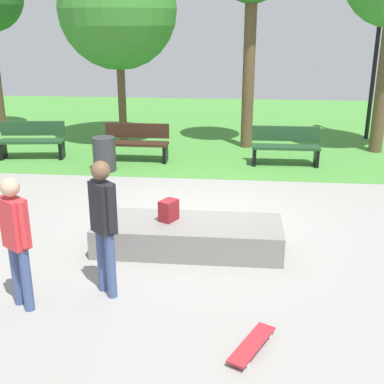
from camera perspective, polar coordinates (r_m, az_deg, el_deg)
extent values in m
plane|color=gray|center=(8.71, 0.30, -3.24)|extent=(28.00, 28.00, 0.00)
cube|color=#478C38|center=(16.55, 2.92, 7.65)|extent=(26.60, 11.64, 0.01)
cube|color=gray|center=(7.55, -0.45, -5.07)|extent=(2.82, 1.02, 0.44)
cube|color=maroon|center=(7.49, -2.70, -2.12)|extent=(0.31, 0.34, 0.32)
cylinder|color=#3F5184|center=(6.29, -18.48, -9.59)|extent=(0.12, 0.12, 0.80)
cylinder|color=#3F5184|center=(6.47, -19.53, -8.91)|extent=(0.12, 0.12, 0.80)
cube|color=red|center=(6.09, -19.73, -3.40)|extent=(0.38, 0.35, 0.60)
cylinder|color=red|center=(5.94, -18.91, -3.61)|extent=(0.09, 0.09, 0.55)
cylinder|color=red|center=(6.22, -20.55, -2.78)|extent=(0.09, 0.09, 0.55)
sphere|color=tan|center=(5.94, -20.20, 0.53)|extent=(0.22, 0.22, 0.22)
cylinder|color=#3F5184|center=(6.48, -10.33, -7.69)|extent=(0.12, 0.12, 0.86)
cylinder|color=#3F5184|center=(6.31, -9.30, -8.41)|extent=(0.12, 0.12, 0.86)
cube|color=black|center=(6.09, -10.22, -1.77)|extent=(0.37, 0.37, 0.64)
cylinder|color=black|center=(6.22, -11.03, -1.11)|extent=(0.09, 0.09, 0.59)
cylinder|color=black|center=(5.95, -9.39, -1.99)|extent=(0.09, 0.09, 0.59)
sphere|color=brown|center=(5.94, -10.48, 2.44)|extent=(0.23, 0.23, 0.23)
cube|color=#A5262D|center=(5.55, 6.91, -16.97)|extent=(0.54, 0.80, 0.02)
cylinder|color=silver|center=(5.34, 6.33, -19.11)|extent=(0.05, 0.06, 0.06)
cylinder|color=silver|center=(5.40, 4.73, -18.60)|extent=(0.05, 0.06, 0.06)
cylinder|color=silver|center=(5.76, 8.89, -16.06)|extent=(0.05, 0.06, 0.06)
cylinder|color=silver|center=(5.81, 7.39, -15.63)|extent=(0.05, 0.06, 0.06)
cube|color=teal|center=(8.37, 0.15, -3.69)|extent=(0.77, 0.62, 0.02)
cylinder|color=silver|center=(8.20, -1.29, -4.51)|extent=(0.06, 0.06, 0.06)
cylinder|color=silver|center=(8.33, -1.81, -4.12)|extent=(0.06, 0.06, 0.06)
cylinder|color=silver|center=(8.45, 2.07, -3.76)|extent=(0.06, 0.06, 0.06)
cylinder|color=silver|center=(8.58, 1.52, -3.40)|extent=(0.06, 0.06, 0.06)
cube|color=#1E4223|center=(12.05, 10.73, 5.09)|extent=(1.60, 0.45, 0.06)
cube|color=#1E4223|center=(12.20, 10.72, 6.62)|extent=(1.60, 0.07, 0.36)
cube|color=black|center=(12.20, 14.11, 3.92)|extent=(0.08, 0.40, 0.45)
cube|color=black|center=(12.05, 7.17, 4.18)|extent=(0.08, 0.40, 0.45)
cube|color=#331E14|center=(12.27, -6.51, 5.56)|extent=(1.61, 0.46, 0.06)
cube|color=#331E14|center=(12.41, -6.33, 7.05)|extent=(1.60, 0.08, 0.36)
cube|color=black|center=(12.18, -3.08, 4.46)|extent=(0.09, 0.40, 0.45)
cube|color=black|center=(12.50, -9.77, 4.60)|extent=(0.09, 0.40, 0.45)
cube|color=#1E4223|center=(13.06, -17.98, 5.58)|extent=(1.64, 0.63, 0.06)
cube|color=#1E4223|center=(13.21, -17.85, 6.99)|extent=(1.60, 0.26, 0.36)
cube|color=black|center=(12.93, -14.74, 4.72)|extent=(0.13, 0.40, 0.45)
cube|color=black|center=(13.34, -20.92, 4.52)|extent=(0.13, 0.40, 0.45)
cylinder|color=brown|center=(13.78, 21.13, 11.65)|extent=(0.34, 0.34, 3.61)
cylinder|color=brown|center=(14.15, -8.07, 10.92)|extent=(0.22, 0.22, 2.64)
sphere|color=#387F2D|center=(14.01, -8.53, 20.12)|extent=(3.14, 3.14, 3.14)
cylinder|color=brown|center=(13.48, 6.54, 13.59)|extent=(0.31, 0.31, 4.05)
cylinder|color=black|center=(15.23, 20.37, 14.46)|extent=(0.12, 0.12, 4.72)
cylinder|color=#333338|center=(11.61, -10.05, 4.31)|extent=(0.52, 0.52, 0.79)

